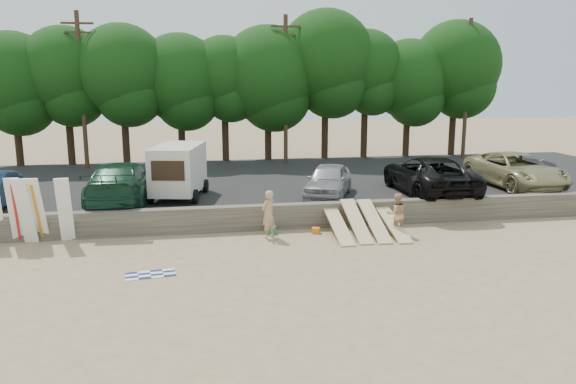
% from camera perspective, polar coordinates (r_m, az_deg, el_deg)
% --- Properties ---
extents(ground, '(120.00, 120.00, 0.00)m').
position_cam_1_polar(ground, '(19.93, 1.89, -5.91)').
color(ground, tan).
rests_on(ground, ground).
extents(seawall, '(44.00, 0.50, 1.00)m').
position_cam_1_polar(seawall, '(22.63, 0.34, -2.45)').
color(seawall, '#6B6356').
rests_on(seawall, ground).
extents(parking_lot, '(44.00, 14.50, 0.70)m').
position_cam_1_polar(parking_lot, '(29.90, -2.23, 0.70)').
color(parking_lot, '#282828').
rests_on(parking_lot, ground).
extents(treeline, '(33.90, 6.49, 9.63)m').
position_cam_1_polar(treeline, '(36.37, -3.70, 12.15)').
color(treeline, '#382616').
rests_on(treeline, parking_lot).
extents(utility_poles, '(25.80, 0.26, 9.00)m').
position_cam_1_polar(utility_poles, '(35.11, -0.24, 10.66)').
color(utility_poles, '#473321').
rests_on(utility_poles, parking_lot).
extents(box_trailer, '(2.71, 3.99, 2.35)m').
position_cam_1_polar(box_trailer, '(25.39, -11.07, 2.36)').
color(box_trailer, beige).
rests_on(box_trailer, parking_lot).
extents(car_1, '(2.70, 6.11, 1.74)m').
position_cam_1_polar(car_1, '(25.22, -16.62, 1.01)').
color(car_1, '#143825').
rests_on(car_1, parking_lot).
extents(car_2, '(3.31, 4.68, 1.48)m').
position_cam_1_polar(car_2, '(25.27, 4.13, 1.18)').
color(car_2, '#98979C').
rests_on(car_2, parking_lot).
extents(car_3, '(2.94, 6.22, 1.72)m').
position_cam_1_polar(car_3, '(26.78, 14.13, 1.70)').
color(car_3, black).
rests_on(car_3, parking_lot).
extents(car_4, '(2.94, 6.04, 1.66)m').
position_cam_1_polar(car_4, '(29.70, 22.14, 2.09)').
color(car_4, '#9B9162').
rests_on(car_4, parking_lot).
extents(surfboard_upright_2, '(0.57, 0.79, 2.52)m').
position_cam_1_polar(surfboard_upright_2, '(22.51, -25.92, -1.72)').
color(surfboard_upright_2, white).
rests_on(surfboard_upright_2, ground).
extents(surfboard_upright_3, '(0.60, 0.84, 2.51)m').
position_cam_1_polar(surfboard_upright_3, '(22.29, -25.15, -1.79)').
color(surfboard_upright_3, white).
rests_on(surfboard_upright_3, ground).
extents(surfboard_upright_4, '(0.57, 0.88, 2.50)m').
position_cam_1_polar(surfboard_upright_4, '(22.32, -24.13, -1.71)').
color(surfboard_upright_4, white).
rests_on(surfboard_upright_4, ground).
extents(surfboard_upright_5, '(0.57, 0.90, 2.49)m').
position_cam_1_polar(surfboard_upright_5, '(21.99, -21.72, -1.71)').
color(surfboard_upright_5, white).
rests_on(surfboard_upright_5, ground).
extents(surfboard_low_0, '(0.56, 2.91, 0.87)m').
position_cam_1_polar(surfboard_low_0, '(21.57, 5.14, -3.37)').
color(surfboard_low_0, '#D7C387').
rests_on(surfboard_low_0, ground).
extents(surfboard_low_1, '(0.56, 2.83, 1.13)m').
position_cam_1_polar(surfboard_low_1, '(21.79, 6.95, -2.92)').
color(surfboard_low_1, '#D7C387').
rests_on(surfboard_low_1, ground).
extents(surfboard_low_2, '(0.56, 2.84, 1.10)m').
position_cam_1_polar(surfboard_low_2, '(21.97, 8.74, -2.89)').
color(surfboard_low_2, '#D7C387').
rests_on(surfboard_low_2, ground).
extents(surfboard_low_3, '(0.56, 2.92, 0.83)m').
position_cam_1_polar(surfboard_low_3, '(22.20, 10.61, -3.16)').
color(surfboard_low_3, '#D7C387').
rests_on(surfboard_low_3, ground).
extents(beachgoer_a, '(0.79, 0.77, 1.83)m').
position_cam_1_polar(beachgoer_a, '(21.17, -2.01, -2.28)').
color(beachgoer_a, tan).
rests_on(beachgoer_a, ground).
extents(beachgoer_b, '(0.84, 0.67, 1.64)m').
position_cam_1_polar(beachgoer_b, '(22.02, 10.96, -2.21)').
color(beachgoer_b, tan).
rests_on(beachgoer_b, ground).
extents(cooler, '(0.40, 0.32, 0.32)m').
position_cam_1_polar(cooler, '(21.88, -1.77, -3.87)').
color(cooler, '#24853E').
rests_on(cooler, ground).
extents(gear_bag, '(0.37, 0.34, 0.22)m').
position_cam_1_polar(gear_bag, '(22.01, 2.85, -3.92)').
color(gear_bag, orange).
rests_on(gear_bag, ground).
extents(beach_towel, '(1.69, 1.69, 0.00)m').
position_cam_1_polar(beach_towel, '(18.03, -13.79, -8.13)').
color(beach_towel, white).
rests_on(beach_towel, ground).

